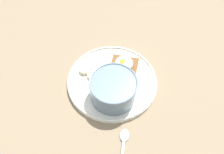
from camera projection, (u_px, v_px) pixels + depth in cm
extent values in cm
cube|color=#7A684F|center=(112.00, 84.00, 77.29)|extent=(120.00, 120.00, 2.00)
cylinder|color=silver|center=(112.00, 82.00, 76.05)|extent=(27.22, 27.22, 1.00)
torus|color=silver|center=(112.00, 80.00, 75.39)|extent=(27.02, 27.02, 0.60)
cylinder|color=slate|center=(113.00, 89.00, 69.91)|extent=(13.31, 13.31, 6.87)
torus|color=slate|center=(113.00, 83.00, 67.07)|extent=(13.51, 13.51, 0.60)
cylinder|color=#B06675|center=(113.00, 90.00, 70.26)|extent=(11.91, 11.91, 5.63)
ellipsoid|color=#B06675|center=(113.00, 85.00, 68.10)|extent=(11.32, 11.32, 1.20)
ellipsoid|color=#90704A|center=(117.00, 79.00, 68.70)|extent=(2.06, 1.79, 0.75)
ellipsoid|color=olive|center=(102.00, 81.00, 68.63)|extent=(1.30, 1.04, 0.48)
ellipsoid|color=tan|center=(109.00, 85.00, 67.80)|extent=(1.11, 1.56, 0.62)
ellipsoid|color=#996343|center=(105.00, 88.00, 67.32)|extent=(1.39, 1.06, 0.53)
cube|color=brown|center=(124.00, 67.00, 76.84)|extent=(8.84, 8.84, 0.30)
cube|color=#8F5C33|center=(124.00, 68.00, 77.39)|extent=(8.67, 8.67, 1.53)
ellipsoid|color=white|center=(124.00, 63.00, 75.38)|extent=(5.44, 5.31, 3.32)
sphere|color=yellow|center=(123.00, 63.00, 74.54)|extent=(2.28, 2.28, 2.28)
ellipsoid|color=yellow|center=(115.00, 72.00, 75.32)|extent=(2.17, 2.20, 0.36)
cylinder|color=beige|center=(97.00, 67.00, 78.03)|extent=(4.21, 4.19, 1.00)
cylinder|color=#BBB194|center=(97.00, 66.00, 77.68)|extent=(0.76, 0.75, 0.15)
cylinder|color=#F4ECBA|center=(92.00, 75.00, 76.00)|extent=(4.33, 4.34, 1.46)
cylinder|color=#BEB891|center=(92.00, 74.00, 75.55)|extent=(0.77, 0.77, 0.18)
cylinder|color=beige|center=(85.00, 70.00, 77.13)|extent=(4.70, 4.70, 1.51)
cylinder|color=tan|center=(84.00, 69.00, 76.75)|extent=(0.84, 0.84, 0.23)
cylinder|color=#F4F1BF|center=(102.00, 72.00, 76.44)|extent=(3.11, 3.26, 1.79)
cylinder|color=#BEBC95|center=(102.00, 71.00, 75.87)|extent=(0.56, 0.57, 0.19)
cylinder|color=silver|center=(123.00, 151.00, 64.13)|extent=(0.86, 8.58, 0.80)
ellipsoid|color=silver|center=(125.00, 135.00, 66.52)|extent=(2.42, 3.62, 0.70)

